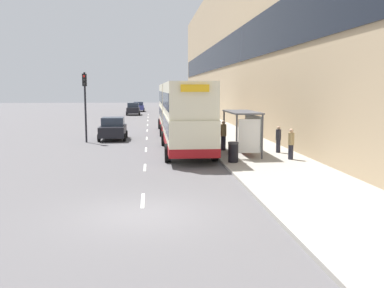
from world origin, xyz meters
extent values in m
plane|color=#5B595B|center=(0.00, 0.00, 0.00)|extent=(220.00, 220.00, 0.00)
cube|color=#A39E93|center=(6.50, 38.50, 0.07)|extent=(5.00, 93.00, 0.14)
cube|color=tan|center=(10.50, 38.50, 9.00)|extent=(3.00, 93.00, 17.99)
cube|color=black|center=(8.96, 38.50, 8.10)|extent=(0.12, 89.28, 3.24)
cube|color=silver|center=(0.00, 1.70, 0.01)|extent=(0.12, 2.00, 0.01)
cube|color=silver|center=(0.00, 8.08, 0.01)|extent=(0.12, 2.00, 0.01)
cube|color=silver|center=(0.00, 14.47, 0.01)|extent=(0.12, 2.00, 0.01)
cube|color=silver|center=(0.00, 20.86, 0.01)|extent=(0.12, 2.00, 0.01)
cube|color=silver|center=(0.00, 27.24, 0.01)|extent=(0.12, 2.00, 0.01)
cube|color=silver|center=(0.00, 33.63, 0.01)|extent=(0.12, 2.00, 0.01)
cube|color=silver|center=(0.00, 40.01, 0.01)|extent=(0.12, 2.00, 0.01)
cube|color=silver|center=(0.00, 46.40, 0.01)|extent=(0.12, 2.00, 0.01)
cube|color=silver|center=(0.00, 52.79, 0.01)|extent=(0.12, 2.00, 0.01)
cube|color=#4C4C51|center=(5.60, 11.30, 2.58)|extent=(1.60, 4.20, 0.08)
cylinder|color=#4C4C51|center=(4.90, 9.30, 1.34)|extent=(0.10, 0.10, 2.40)
cylinder|color=#4C4C51|center=(4.90, 13.30, 1.34)|extent=(0.10, 0.10, 2.40)
cylinder|color=#4C4C51|center=(6.30, 9.30, 1.34)|extent=(0.10, 0.10, 2.40)
cylinder|color=#4C4C51|center=(6.30, 13.30, 1.34)|extent=(0.10, 0.10, 2.40)
cube|color=#99A8B2|center=(6.27, 11.30, 1.46)|extent=(0.04, 3.68, 1.92)
cube|color=white|center=(5.60, 9.36, 1.39)|extent=(1.19, 0.10, 1.82)
cube|color=maroon|center=(5.85, 11.30, 0.59)|extent=(0.36, 2.80, 0.08)
cube|color=beige|center=(2.48, 12.85, 1.43)|extent=(2.55, 10.44, 1.85)
cube|color=beige|center=(2.48, 12.85, 3.33)|extent=(2.50, 10.13, 1.95)
cube|color=maroon|center=(2.48, 12.85, 0.72)|extent=(2.58, 10.50, 0.45)
cube|color=#2D3847|center=(2.48, 12.85, 1.79)|extent=(2.58, 9.82, 0.81)
cube|color=#2D3847|center=(2.48, 12.85, 3.23)|extent=(2.55, 9.82, 0.94)
cube|color=yellow|center=(2.48, 7.65, 3.95)|extent=(1.40, 0.08, 0.36)
cylinder|color=black|center=(1.20, 16.41, 0.50)|extent=(0.30, 1.00, 1.00)
cylinder|color=black|center=(3.75, 16.41, 0.50)|extent=(0.30, 1.00, 1.00)
cylinder|color=black|center=(1.20, 9.62, 0.50)|extent=(0.30, 1.00, 1.00)
cylinder|color=black|center=(3.75, 9.62, 0.50)|extent=(0.30, 1.00, 1.00)
cube|color=beige|center=(2.50, 25.36, 1.43)|extent=(2.55, 10.39, 1.85)
cube|color=beige|center=(2.50, 25.36, 3.33)|extent=(2.50, 10.08, 1.95)
cube|color=maroon|center=(2.50, 25.36, 0.72)|extent=(2.58, 10.44, 0.45)
cube|color=#2D3847|center=(2.50, 25.36, 1.79)|extent=(2.58, 9.77, 0.81)
cube|color=#2D3847|center=(2.50, 25.36, 3.23)|extent=(2.55, 9.77, 0.94)
cube|color=yellow|center=(2.50, 20.18, 3.95)|extent=(1.40, 0.08, 0.36)
cylinder|color=black|center=(1.22, 28.89, 0.50)|extent=(0.30, 1.00, 1.00)
cylinder|color=black|center=(3.77, 28.89, 0.50)|extent=(0.30, 1.00, 1.00)
cylinder|color=black|center=(1.22, 22.14, 0.50)|extent=(0.30, 1.00, 1.00)
cylinder|color=black|center=(3.77, 22.14, 0.50)|extent=(0.30, 1.00, 1.00)
cube|color=navy|center=(-1.71, 62.06, 0.67)|extent=(1.85, 4.48, 0.74)
cube|color=#2D3847|center=(-1.71, 62.28, 1.35)|extent=(1.63, 2.15, 0.61)
cylinder|color=black|center=(-0.79, 60.67, 0.30)|extent=(0.20, 0.60, 0.60)
cylinder|color=black|center=(-2.64, 60.67, 0.30)|extent=(0.20, 0.60, 0.60)
cylinder|color=black|center=(-0.79, 63.45, 0.30)|extent=(0.20, 0.60, 0.60)
cylinder|color=black|center=(-2.64, 63.45, 0.30)|extent=(0.20, 0.60, 0.60)
cube|color=black|center=(-2.58, 20.21, 0.69)|extent=(1.89, 3.83, 0.79)
cube|color=#2D3847|center=(-2.58, 20.40, 1.41)|extent=(1.66, 1.84, 0.64)
cylinder|color=black|center=(-1.64, 19.03, 0.30)|extent=(0.20, 0.60, 0.60)
cylinder|color=black|center=(-3.53, 19.03, 0.30)|extent=(0.20, 0.60, 0.60)
cylinder|color=black|center=(-1.64, 21.40, 0.30)|extent=(0.20, 0.60, 0.60)
cylinder|color=black|center=(-3.53, 21.40, 0.30)|extent=(0.20, 0.60, 0.60)
cube|color=black|center=(-2.24, 51.79, 0.72)|extent=(1.83, 4.05, 0.83)
cube|color=#2D3847|center=(-2.24, 51.99, 1.48)|extent=(1.61, 1.94, 0.68)
cylinder|color=black|center=(-1.32, 50.53, 0.30)|extent=(0.20, 0.60, 0.60)
cylinder|color=black|center=(-3.16, 50.53, 0.30)|extent=(0.20, 0.60, 0.60)
cylinder|color=black|center=(-1.32, 53.04, 0.30)|extent=(0.20, 0.60, 0.60)
cylinder|color=black|center=(-3.16, 53.04, 0.30)|extent=(0.20, 0.60, 0.60)
cylinder|color=#23232D|center=(4.79, 12.81, 0.58)|extent=(0.30, 0.30, 0.88)
cylinder|color=#997F51|center=(4.79, 12.81, 1.39)|extent=(0.37, 0.37, 0.73)
sphere|color=tan|center=(4.79, 12.81, 1.87)|extent=(0.24, 0.24, 0.24)
cylinder|color=#23232D|center=(7.81, 9.03, 0.53)|extent=(0.27, 0.27, 0.79)
cylinder|color=#997F51|center=(7.81, 9.03, 1.26)|extent=(0.33, 0.33, 0.66)
sphere|color=tan|center=(7.81, 9.03, 1.69)|extent=(0.21, 0.21, 0.21)
cylinder|color=#23232D|center=(7.87, 11.49, 0.52)|extent=(0.26, 0.26, 0.75)
cylinder|color=#26262D|center=(7.87, 11.49, 1.21)|extent=(0.31, 0.31, 0.63)
sphere|color=tan|center=(7.87, 11.49, 1.62)|extent=(0.20, 0.20, 0.20)
cylinder|color=black|center=(4.55, 8.45, 0.61)|extent=(0.52, 0.52, 0.95)
cylinder|color=#2D2D33|center=(4.55, 8.45, 1.14)|extent=(0.55, 0.55, 0.10)
cylinder|color=black|center=(-4.40, 18.74, 2.55)|extent=(0.14, 0.14, 5.10)
cube|color=black|center=(-4.40, 18.69, 4.55)|extent=(0.30, 0.24, 0.90)
sphere|color=red|center=(-4.40, 18.57, 4.82)|extent=(0.16, 0.16, 0.16)
sphere|color=#2D2D2D|center=(-4.40, 18.57, 4.55)|extent=(0.16, 0.16, 0.16)
sphere|color=#2D2D2D|center=(-4.40, 18.57, 4.28)|extent=(0.16, 0.16, 0.16)
camera|label=1|loc=(0.30, -13.10, 3.92)|focal=40.00mm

